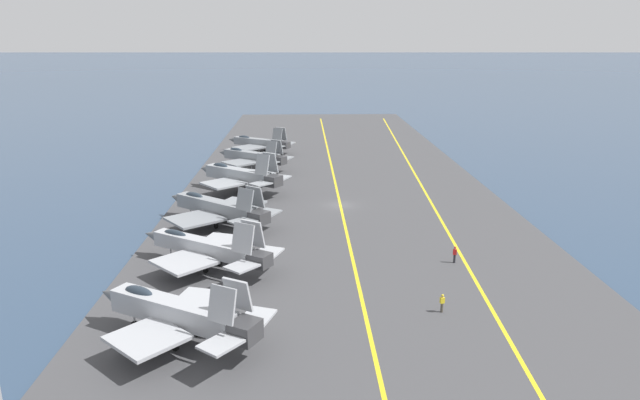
{
  "coord_description": "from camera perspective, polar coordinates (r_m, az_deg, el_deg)",
  "views": [
    {
      "loc": [
        -78.66,
        5.28,
        23.51
      ],
      "look_at": [
        -6.1,
        3.11,
        2.9
      ],
      "focal_mm": 32.0,
      "sensor_mm": 36.0,
      "label": 1
    }
  ],
  "objects": [
    {
      "name": "parked_jet_sixth",
      "position": [
        119.85,
        -6.09,
        5.73
      ],
      "size": [
        13.12,
        14.82,
        5.71
      ],
      "color": "gray",
      "rests_on": "carrier_deck"
    },
    {
      "name": "parked_jet_nearest",
      "position": [
        46.81,
        -14.22,
        -10.81
      ],
      "size": [
        12.5,
        15.42,
        6.07
      ],
      "color": "#A8AAAF",
      "rests_on": "carrier_deck"
    },
    {
      "name": "parked_jet_fifth",
      "position": [
        103.66,
        -6.81,
        4.33
      ],
      "size": [
        12.7,
        14.54,
        6.07
      ],
      "color": "gray",
      "rests_on": "carrier_deck"
    },
    {
      "name": "carrier_deck",
      "position": [
        82.21,
        2.04,
        -0.63
      ],
      "size": [
        204.23,
        48.46,
        0.4
      ],
      "primitive_type": "cube",
      "color": "#424244",
      "rests_on": "ground"
    },
    {
      "name": "parked_jet_second",
      "position": [
        60.35,
        -11.34,
        -4.67
      ],
      "size": [
        12.93,
        16.08,
        5.96
      ],
      "color": "#A8AAAF",
      "rests_on": "carrier_deck"
    },
    {
      "name": "crew_yellow_vest",
      "position": [
        51.63,
        12.12,
        -9.97
      ],
      "size": [
        0.35,
        0.43,
        1.7
      ],
      "color": "#4C473D",
      "rests_on": "carrier_deck"
    },
    {
      "name": "parked_jet_third",
      "position": [
        74.06,
        -10.24,
        -0.75
      ],
      "size": [
        14.54,
        16.0,
        5.85
      ],
      "color": "gray",
      "rests_on": "carrier_deck"
    },
    {
      "name": "parked_jet_fourth",
      "position": [
        89.5,
        -8.07,
        2.5
      ],
      "size": [
        13.8,
        15.52,
        6.73
      ],
      "color": "#93999E",
      "rests_on": "carrier_deck"
    },
    {
      "name": "deck_stripe_centerline",
      "position": [
        82.16,
        2.04,
        -0.5
      ],
      "size": [
        183.81,
        0.36,
        0.01
      ],
      "primitive_type": "cube",
      "color": "yellow",
      "rests_on": "carrier_deck"
    },
    {
      "name": "ground_plane",
      "position": [
        82.27,
        2.04,
        -0.77
      ],
      "size": [
        2000.0,
        2000.0,
        0.0
      ],
      "primitive_type": "plane",
      "color": "#2D425B"
    },
    {
      "name": "crew_red_vest",
      "position": [
        62.65,
        13.32,
        -5.26
      ],
      "size": [
        0.31,
        0.41,
        1.83
      ],
      "color": "#232328",
      "rests_on": "carrier_deck"
    },
    {
      "name": "deck_stripe_foul_line",
      "position": [
        84.07,
        11.14,
        -0.41
      ],
      "size": [
        183.5,
        11.43,
        0.01
      ],
      "primitive_type": "cube",
      "rotation": [
        0.0,
        0.0,
        -0.06
      ],
      "color": "yellow",
      "rests_on": "carrier_deck"
    }
  ]
}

